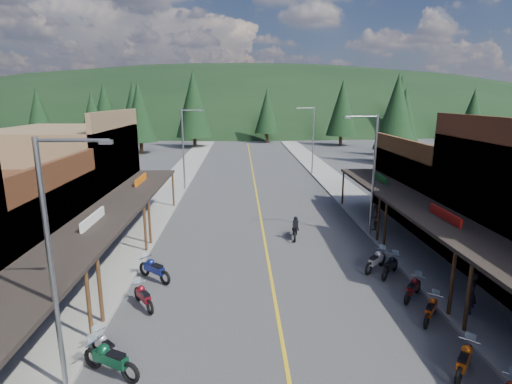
{
  "coord_description": "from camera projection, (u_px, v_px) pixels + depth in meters",
  "views": [
    {
      "loc": [
        -1.53,
        -17.08,
        9.02
      ],
      "look_at": [
        -0.52,
        8.43,
        3.0
      ],
      "focal_mm": 28.0,
      "sensor_mm": 36.0,
      "label": 1
    }
  ],
  "objects": [
    {
      "name": "ground",
      "position": [
        274.0,
        295.0,
        18.74
      ],
      "size": [
        220.0,
        220.0,
        0.0
      ],
      "primitive_type": "plane",
      "color": "#38383A",
      "rests_on": "ground"
    },
    {
      "name": "centerline",
      "position": [
        257.0,
        195.0,
        38.19
      ],
      "size": [
        0.15,
        90.0,
        0.01
      ],
      "primitive_type": "cube",
      "color": "gold",
      "rests_on": "ground"
    },
    {
      "name": "sidewalk_west",
      "position": [
        165.0,
        195.0,
        37.84
      ],
      "size": [
        3.4,
        94.0,
        0.15
      ],
      "primitive_type": "cube",
      "color": "gray",
      "rests_on": "ground"
    },
    {
      "name": "sidewalk_east",
      "position": [
        347.0,
        193.0,
        38.51
      ],
      "size": [
        3.4,
        94.0,
        0.15
      ],
      "primitive_type": "cube",
      "color": "gray",
      "rests_on": "ground"
    },
    {
      "name": "shop_west_3",
      "position": [
        69.0,
        177.0,
        28.39
      ],
      "size": [
        10.9,
        10.2,
        8.2
      ],
      "color": "brown",
      "rests_on": "ground"
    },
    {
      "name": "shop_east_3",
      "position": [
        446.0,
        188.0,
        29.68
      ],
      "size": [
        10.9,
        10.2,
        6.2
      ],
      "color": "#4C2D16",
      "rests_on": "ground"
    },
    {
      "name": "streetlight_0",
      "position": [
        55.0,
        259.0,
        11.61
      ],
      "size": [
        2.16,
        0.18,
        8.0
      ],
      "color": "gray",
      "rests_on": "ground"
    },
    {
      "name": "streetlight_1",
      "position": [
        185.0,
        146.0,
        38.84
      ],
      "size": [
        2.16,
        0.18,
        8.0
      ],
      "color": "gray",
      "rests_on": "ground"
    },
    {
      "name": "streetlight_2",
      "position": [
        372.0,
        171.0,
        25.76
      ],
      "size": [
        2.16,
        0.18,
        8.0
      ],
      "color": "gray",
      "rests_on": "ground"
    },
    {
      "name": "streetlight_3",
      "position": [
        312.0,
        138.0,
        47.16
      ],
      "size": [
        2.16,
        0.18,
        8.0
      ],
      "color": "gray",
      "rests_on": "ground"
    },
    {
      "name": "ridge_hill",
      "position": [
        244.0,
        123.0,
        150.03
      ],
      "size": [
        310.0,
        140.0,
        60.0
      ],
      "primitive_type": "ellipsoid",
      "color": "black",
      "rests_on": "ground"
    },
    {
      "name": "pine_0",
      "position": [
        38.0,
        112.0,
        76.02
      ],
      "size": [
        5.04,
        5.04,
        11.0
      ],
      "color": "black",
      "rests_on": "ground"
    },
    {
      "name": "pine_1",
      "position": [
        134.0,
        107.0,
        84.24
      ],
      "size": [
        5.88,
        5.88,
        12.5
      ],
      "color": "black",
      "rests_on": "ground"
    },
    {
      "name": "pine_2",
      "position": [
        194.0,
        104.0,
        72.93
      ],
      "size": [
        6.72,
        6.72,
        14.0
      ],
      "color": "black",
      "rests_on": "ground"
    },
    {
      "name": "pine_3",
      "position": [
        267.0,
        111.0,
        81.59
      ],
      "size": [
        5.04,
        5.04,
        11.0
      ],
      "color": "black",
      "rests_on": "ground"
    },
    {
      "name": "pine_4",
      "position": [
        342.0,
        108.0,
        76.12
      ],
      "size": [
        5.88,
        5.88,
        12.5
      ],
      "color": "black",
      "rests_on": "ground"
    },
    {
      "name": "pine_5",
      "position": [
        400.0,
        103.0,
        88.23
      ],
      "size": [
        6.72,
        6.72,
        14.0
      ],
      "color": "black",
      "rests_on": "ground"
    },
    {
      "name": "pine_6",
      "position": [
        473.0,
        111.0,
        81.26
      ],
      "size": [
        5.04,
        5.04,
        11.0
      ],
      "color": "black",
      "rests_on": "ground"
    },
    {
      "name": "pine_7",
      "position": [
        105.0,
        106.0,
        89.76
      ],
      "size": [
        5.88,
        5.88,
        12.5
      ],
      "color": "black",
      "rests_on": "ground"
    },
    {
      "name": "pine_8",
      "position": [
        93.0,
        121.0,
        55.43
      ],
      "size": [
        4.48,
        4.48,
        10.0
      ],
      "color": "black",
      "rests_on": "ground"
    },
    {
      "name": "pine_9",
      "position": [
        404.0,
        116.0,
        61.96
      ],
      "size": [
        4.93,
        4.93,
        10.8
      ],
      "color": "black",
      "rests_on": "ground"
    },
    {
      "name": "pine_10",
      "position": [
        139.0,
        112.0,
        65.12
      ],
      "size": [
        5.38,
        5.38,
        11.6
      ],
      "color": "black",
      "rests_on": "ground"
    },
    {
      "name": "pine_11",
      "position": [
        397.0,
        112.0,
        54.81
      ],
      "size": [
        5.82,
        5.82,
        12.4
      ],
      "color": "black",
      "rests_on": "ground"
    },
    {
      "name": "bike_west_5",
      "position": [
        110.0,
        358.0,
        13.15
      ],
      "size": [
        2.41,
        1.77,
        1.33
      ],
      "primitive_type": null,
      "rotation": [
        0.0,
        0.0,
        1.08
      ],
      "color": "#0D4328",
      "rests_on": "ground"
    },
    {
      "name": "bike_west_6",
      "position": [
        105.0,
        346.0,
        13.96
      ],
      "size": [
        1.82,
        1.8,
        1.1
      ],
      "primitive_type": null,
      "rotation": [
        0.0,
        0.0,
        0.8
      ],
      "color": "#A2A2A7",
      "rests_on": "ground"
    },
    {
      "name": "bike_west_7",
      "position": [
        143.0,
        295.0,
        17.5
      ],
      "size": [
        1.7,
        2.04,
        1.15
      ],
      "primitive_type": null,
      "rotation": [
        0.0,
        0.0,
        0.6
      ],
      "color": "maroon",
      "rests_on": "ground"
    },
    {
      "name": "bike_west_8",
      "position": [
        154.0,
        268.0,
        20.11
      ],
      "size": [
        2.25,
        2.08,
        1.31
      ],
      "primitive_type": null,
      "rotation": [
        0.0,
        0.0,
        0.87
      ],
      "color": "navy",
      "rests_on": "ground"
    },
    {
      "name": "bike_east_5",
      "position": [
        464.0,
        359.0,
        13.21
      ],
      "size": [
        1.87,
        2.01,
        1.18
      ],
      "primitive_type": null,
      "rotation": [
        0.0,
        0.0,
        -0.71
      ],
      "color": "#B0460C",
      "rests_on": "ground"
    },
    {
      "name": "bike_east_6",
      "position": [
        431.0,
        308.0,
        16.47
      ],
      "size": [
        1.71,
        1.92,
        1.11
      ],
      "primitive_type": null,
      "rotation": [
        0.0,
        0.0,
        -0.67
      ],
      "color": "#BE410D",
      "rests_on": "ground"
    },
    {
      "name": "bike_east_7",
      "position": [
        413.0,
        287.0,
        18.28
      ],
      "size": [
        1.79,
        1.91,
        1.12
      ],
      "primitive_type": null,
      "rotation": [
        0.0,
        0.0,
        -0.72
      ],
      "color": "#650D0F",
      "rests_on": "ground"
    },
    {
      "name": "bike_east_8",
      "position": [
        390.0,
        265.0,
        20.62
      ],
      "size": [
        1.86,
        2.04,
        1.19
      ],
      "primitive_type": null,
      "rotation": [
        0.0,
        0.0,
        -0.7
      ],
      "color": "black",
      "rests_on": "ground"
    },
    {
      "name": "bike_east_9",
      "position": [
        376.0,
        260.0,
        21.28
      ],
      "size": [
        2.02,
        2.04,
        1.23
      ],
      "primitive_type": null,
      "rotation": [
        0.0,
        0.0,
        -0.78
      ],
      "color": "#A2A1A7",
      "rests_on": "ground"
    },
    {
      "name": "rider_on_bike",
      "position": [
        295.0,
        229.0,
        26.19
      ],
      "size": [
        0.97,
        2.13,
        1.57
      ],
      "rotation": [
        0.0,
        0.0,
        -0.14
      ],
      "color": "black",
      "rests_on": "ground"
    },
    {
      "name": "pedestrian_east_a",
      "position": [
        471.0,
        293.0,
        16.72
      ],
      "size": [
        0.63,
        0.77,
        1.81
      ],
      "primitive_type": "imported",
      "rotation": [
        0.0,
        0.0,
        -1.9
      ],
      "color": "black",
      "rests_on": "sidewalk_east"
    },
    {
      "name": "pedestrian_east_b",
      "position": [
        375.0,
        217.0,
        27.46
      ],
      "size": [
        0.98,
        0.89,
        1.75
      ],
      "primitive_type": "imported",
      "rotation": [
        0.0,
        0.0,
        3.75
      ],
      "color": "brown",
      "rests_on": "sidewalk_east"
    }
  ]
}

